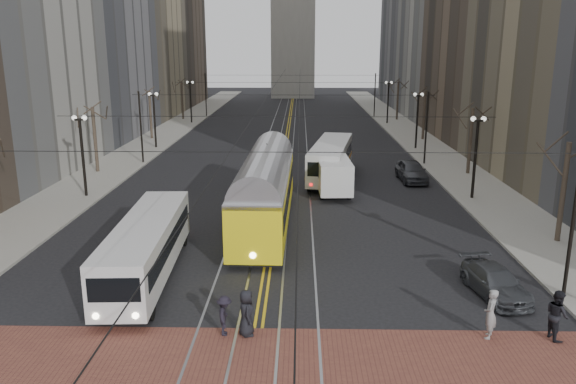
{
  "coord_description": "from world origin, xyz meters",
  "views": [
    {
      "loc": [
        1.56,
        -20.42,
        10.44
      ],
      "look_at": [
        0.94,
        8.29,
        3.0
      ],
      "focal_mm": 35.0,
      "sensor_mm": 36.0,
      "label": 1
    }
  ],
  "objects_px": {
    "pedestrian_d": "(225,316)",
    "transit_bus": "(147,250)",
    "pedestrian_c": "(557,315)",
    "sedan_grey": "(411,171)",
    "rear_bus": "(331,161)",
    "cargo_van": "(333,176)",
    "streetcar": "(265,196)",
    "sedan_parked": "(495,282)",
    "pedestrian_b": "(490,314)",
    "pedestrian_a": "(246,313)"
  },
  "relations": [
    {
      "from": "transit_bus",
      "to": "pedestrian_d",
      "type": "bearing_deg",
      "value": -53.92
    },
    {
      "from": "transit_bus",
      "to": "sedan_grey",
      "type": "height_order",
      "value": "transit_bus"
    },
    {
      "from": "transit_bus",
      "to": "sedan_parked",
      "type": "distance_m",
      "value": 15.61
    },
    {
      "from": "transit_bus",
      "to": "cargo_van",
      "type": "distance_m",
      "value": 18.36
    },
    {
      "from": "pedestrian_d",
      "to": "rear_bus",
      "type": "bearing_deg",
      "value": -15.73
    },
    {
      "from": "pedestrian_d",
      "to": "transit_bus",
      "type": "bearing_deg",
      "value": 34.64
    },
    {
      "from": "pedestrian_a",
      "to": "pedestrian_c",
      "type": "height_order",
      "value": "pedestrian_c"
    },
    {
      "from": "streetcar",
      "to": "pedestrian_c",
      "type": "bearing_deg",
      "value": -48.4
    },
    {
      "from": "sedan_parked",
      "to": "pedestrian_b",
      "type": "xyz_separation_m",
      "value": [
        -1.44,
        -3.7,
        0.34
      ]
    },
    {
      "from": "transit_bus",
      "to": "rear_bus",
      "type": "relative_size",
      "value": 0.96
    },
    {
      "from": "pedestrian_c",
      "to": "sedan_grey",
      "type": "bearing_deg",
      "value": -5.46
    },
    {
      "from": "sedan_grey",
      "to": "pedestrian_c",
      "type": "relative_size",
      "value": 2.59
    },
    {
      "from": "pedestrian_c",
      "to": "pedestrian_d",
      "type": "distance_m",
      "value": 12.21
    },
    {
      "from": "cargo_van",
      "to": "pedestrian_a",
      "type": "relative_size",
      "value": 3.29
    },
    {
      "from": "streetcar",
      "to": "transit_bus",
      "type": "bearing_deg",
      "value": -120.44
    },
    {
      "from": "streetcar",
      "to": "pedestrian_b",
      "type": "distance_m",
      "value": 16.25
    },
    {
      "from": "pedestrian_b",
      "to": "pedestrian_c",
      "type": "distance_m",
      "value": 2.42
    },
    {
      "from": "sedan_grey",
      "to": "pedestrian_a",
      "type": "distance_m",
      "value": 27.39
    },
    {
      "from": "cargo_van",
      "to": "sedan_parked",
      "type": "relative_size",
      "value": 1.38
    },
    {
      "from": "pedestrian_a",
      "to": "pedestrian_d",
      "type": "distance_m",
      "value": 0.82
    },
    {
      "from": "sedan_parked",
      "to": "pedestrian_b",
      "type": "bearing_deg",
      "value": -120.63
    },
    {
      "from": "sedan_parked",
      "to": "pedestrian_a",
      "type": "xyz_separation_m",
      "value": [
        -10.41,
        -3.7,
        0.29
      ]
    },
    {
      "from": "transit_bus",
      "to": "streetcar",
      "type": "height_order",
      "value": "streetcar"
    },
    {
      "from": "cargo_van",
      "to": "pedestrian_c",
      "type": "bearing_deg",
      "value": -74.06
    },
    {
      "from": "rear_bus",
      "to": "cargo_van",
      "type": "relative_size",
      "value": 1.93
    },
    {
      "from": "sedan_parked",
      "to": "pedestrian_d",
      "type": "xyz_separation_m",
      "value": [
        -11.22,
        -3.7,
        0.16
      ]
    },
    {
      "from": "pedestrian_c",
      "to": "pedestrian_d",
      "type": "relative_size",
      "value": 1.22
    },
    {
      "from": "transit_bus",
      "to": "pedestrian_b",
      "type": "distance_m",
      "value": 15.05
    },
    {
      "from": "transit_bus",
      "to": "pedestrian_b",
      "type": "relative_size",
      "value": 5.77
    },
    {
      "from": "cargo_van",
      "to": "streetcar",
      "type": "bearing_deg",
      "value": -123.13
    },
    {
      "from": "sedan_parked",
      "to": "pedestrian_c",
      "type": "xyz_separation_m",
      "value": [
        0.98,
        -3.7,
        0.34
      ]
    },
    {
      "from": "rear_bus",
      "to": "sedan_grey",
      "type": "xyz_separation_m",
      "value": [
        6.42,
        -0.61,
        -0.65
      ]
    },
    {
      "from": "sedan_parked",
      "to": "pedestrian_a",
      "type": "relative_size",
      "value": 2.39
    },
    {
      "from": "sedan_parked",
      "to": "pedestrian_d",
      "type": "bearing_deg",
      "value": -171.16
    },
    {
      "from": "transit_bus",
      "to": "sedan_grey",
      "type": "bearing_deg",
      "value": 48.4
    },
    {
      "from": "transit_bus",
      "to": "pedestrian_a",
      "type": "height_order",
      "value": "transit_bus"
    },
    {
      "from": "sedan_grey",
      "to": "cargo_van",
      "type": "bearing_deg",
      "value": -150.45
    },
    {
      "from": "streetcar",
      "to": "pedestrian_c",
      "type": "distance_m",
      "value": 17.72
    },
    {
      "from": "transit_bus",
      "to": "streetcar",
      "type": "distance_m",
      "value": 9.54
    },
    {
      "from": "transit_bus",
      "to": "streetcar",
      "type": "bearing_deg",
      "value": 55.79
    },
    {
      "from": "cargo_van",
      "to": "pedestrian_d",
      "type": "distance_m",
      "value": 21.68
    },
    {
      "from": "pedestrian_a",
      "to": "pedestrian_d",
      "type": "height_order",
      "value": "pedestrian_a"
    },
    {
      "from": "streetcar",
      "to": "sedan_parked",
      "type": "distance_m",
      "value": 14.39
    },
    {
      "from": "rear_bus",
      "to": "pedestrian_c",
      "type": "height_order",
      "value": "rear_bus"
    },
    {
      "from": "cargo_van",
      "to": "sedan_grey",
      "type": "relative_size",
      "value": 1.2
    },
    {
      "from": "streetcar",
      "to": "pedestrian_b",
      "type": "height_order",
      "value": "streetcar"
    },
    {
      "from": "cargo_van",
      "to": "pedestrian_d",
      "type": "relative_size",
      "value": 3.81
    },
    {
      "from": "rear_bus",
      "to": "pedestrian_c",
      "type": "bearing_deg",
      "value": -65.51
    },
    {
      "from": "pedestrian_c",
      "to": "pedestrian_d",
      "type": "height_order",
      "value": "pedestrian_c"
    },
    {
      "from": "pedestrian_a",
      "to": "pedestrian_b",
      "type": "bearing_deg",
      "value": -104.24
    }
  ]
}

